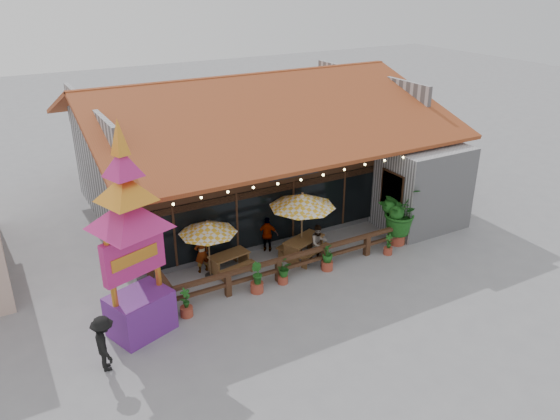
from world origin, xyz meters
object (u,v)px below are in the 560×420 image
umbrella_right (302,201)px  picnic_table_left (229,260)px  picnic_table_right (304,245)px  pedestrian (104,344)px  tropical_plant (399,212)px  thai_sign_tower (129,220)px  umbrella_left (208,228)px

umbrella_right → picnic_table_left: size_ratio=1.69×
picnic_table_right → pedestrian: (-8.28, -2.84, 0.31)m
picnic_table_left → tropical_plant: tropical_plant is taller
picnic_table_right → umbrella_right: bearing=117.2°
picnic_table_right → thai_sign_tower: bearing=-166.8°
thai_sign_tower → picnic_table_left: bearing=27.7°
thai_sign_tower → tropical_plant: (10.89, 0.73, -2.42)m
umbrella_left → thai_sign_tower: 4.23m
umbrella_right → thai_sign_tower: thai_sign_tower is taller
tropical_plant → pedestrian: 12.41m
picnic_table_left → picnic_table_right: picnic_table_right is taller
tropical_plant → umbrella_right: bearing=166.2°
umbrella_left → picnic_table_left: size_ratio=1.65×
umbrella_right → pedestrian: bearing=-160.4°
umbrella_left → picnic_table_right: 4.04m
umbrella_right → picnic_table_left: (-2.94, 0.35, -1.90)m
umbrella_right → thai_sign_tower: (-6.88, -1.71, 1.47)m
picnic_table_right → tropical_plant: bearing=-12.7°
umbrella_left → thai_sign_tower: (-3.17, -2.07, 1.88)m
umbrella_right → pedestrian: 8.87m
picnic_table_left → thai_sign_tower: 5.58m
umbrella_right → tropical_plant: bearing=-13.8°
tropical_plant → pedestrian: (-12.25, -1.95, -0.58)m
picnic_table_right → tropical_plant: tropical_plant is taller
umbrella_right → picnic_table_right: umbrella_right is taller
picnic_table_left → pedestrian: bearing=-148.2°
umbrella_left → thai_sign_tower: size_ratio=0.38×
umbrella_left → umbrella_right: 3.75m
umbrella_right → picnic_table_right: (0.05, -0.09, -1.83)m
picnic_table_right → picnic_table_left: bearing=171.6°
umbrella_left → picnic_table_left: 1.68m
umbrella_right → thai_sign_tower: size_ratio=0.39×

